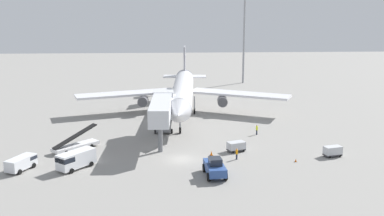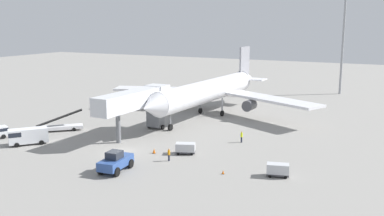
% 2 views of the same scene
% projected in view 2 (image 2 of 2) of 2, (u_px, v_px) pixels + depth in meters
% --- Properties ---
extents(ground_plane, '(300.00, 300.00, 0.00)m').
position_uv_depth(ground_plane, '(120.00, 152.00, 61.42)').
color(ground_plane, gray).
extents(airplane_at_gate, '(43.89, 42.03, 12.37)m').
position_uv_depth(airplane_at_gate, '(210.00, 90.00, 84.21)').
color(airplane_at_gate, silver).
rests_on(airplane_at_gate, ground).
extents(jet_bridge, '(3.90, 16.41, 7.37)m').
position_uv_depth(jet_bridge, '(137.00, 101.00, 69.20)').
color(jet_bridge, silver).
rests_on(jet_bridge, ground).
extents(pushback_tug, '(2.94, 5.29, 2.54)m').
position_uv_depth(pushback_tug, '(116.00, 162.00, 53.32)').
color(pushback_tug, '#2D4C8E').
rests_on(pushback_tug, ground).
extents(belt_loader_truck, '(6.78, 6.54, 3.45)m').
position_uv_depth(belt_loader_truck, '(60.00, 126.00, 72.96)').
color(belt_loader_truck, white).
rests_on(belt_loader_truck, ground).
extents(service_van_far_center, '(5.02, 5.50, 2.38)m').
position_uv_depth(service_van_far_center, '(27.00, 136.00, 64.76)').
color(service_van_far_center, white).
rests_on(service_van_far_center, ground).
extents(baggage_cart_rear_right, '(2.82, 1.95, 1.54)m').
position_uv_depth(baggage_cart_rear_right, '(278.00, 169.00, 51.50)').
color(baggage_cart_rear_right, '#38383D').
rests_on(baggage_cart_rear_right, ground).
extents(baggage_cart_mid_left, '(2.99, 2.33, 1.49)m').
position_uv_depth(baggage_cart_mid_left, '(185.00, 148.00, 60.33)').
color(baggage_cart_mid_left, '#38383D').
rests_on(baggage_cart_mid_left, ground).
extents(ground_crew_worker_foreground, '(0.37, 0.37, 1.74)m').
position_uv_depth(ground_crew_worker_foreground, '(242.00, 136.00, 65.95)').
color(ground_crew_worker_foreground, '#1E2333').
rests_on(ground_crew_worker_foreground, ground).
extents(ground_crew_worker_midground, '(0.44, 0.44, 1.69)m').
position_uv_depth(ground_crew_worker_midground, '(169.00, 154.00, 57.25)').
color(ground_crew_worker_midground, '#1E2333').
rests_on(ground_crew_worker_midground, ground).
extents(safety_cone_alpha, '(0.46, 0.46, 0.70)m').
position_uv_depth(safety_cone_alpha, '(154.00, 151.00, 60.63)').
color(safety_cone_alpha, black).
rests_on(safety_cone_alpha, ground).
extents(safety_cone_bravo, '(0.31, 0.31, 0.48)m').
position_uv_depth(safety_cone_bravo, '(223.00, 172.00, 52.45)').
color(safety_cone_bravo, black).
rests_on(safety_cone_bravo, ground).
extents(apron_light_mast, '(2.40, 2.40, 28.00)m').
position_uv_depth(apron_light_mast, '(345.00, 16.00, 106.37)').
color(apron_light_mast, '#93969B').
rests_on(apron_light_mast, ground).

